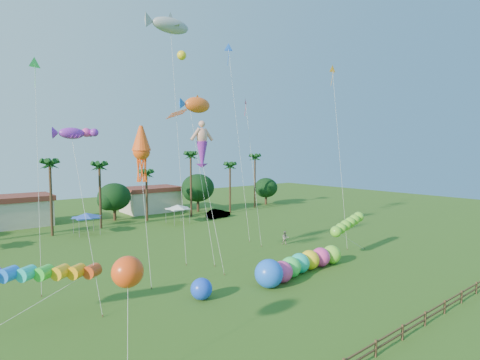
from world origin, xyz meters
TOP-DOWN VIEW (x-y plane):
  - ground at (0.00, 0.00)m, footprint 160.00×160.00m
  - tree_line at (3.57, 44.00)m, footprint 69.46×8.91m
  - buildings_row at (-3.09, 50.00)m, footprint 35.00×7.00m
  - tent_row at (-6.00, 36.33)m, footprint 31.00×4.00m
  - fence at (0.00, -6.00)m, footprint 36.12×0.12m
  - car_b at (16.12, 36.08)m, footprint 4.74×2.20m
  - spectator_b at (11.56, 15.28)m, footprint 1.05×1.01m
  - caterpillar_inflatable at (4.04, 6.35)m, footprint 12.10×3.39m
  - blue_ball at (-6.18, 7.19)m, footprint 1.71×1.71m
  - rainbow_tube at (-15.32, 10.27)m, footprint 8.79×4.05m
  - green_worm at (11.02, 7.25)m, footprint 9.60×3.07m
  - orange_ball_kite at (-14.35, 1.66)m, footprint 1.96×2.62m
  - merman_kite at (-1.10, 14.73)m, footprint 2.15×4.88m
  - fish_kite at (1.21, 19.13)m, footprint 4.88×6.74m
  - shark_kite at (-0.62, 21.74)m, footprint 6.25×7.61m
  - squid_kite at (-7.20, 15.55)m, footprint 2.02×4.79m
  - lobster_kite at (-13.83, 13.25)m, footprint 3.67×5.80m
  - delta_kite_red at (9.13, 20.11)m, footprint 1.15×4.33m
  - delta_kite_yellow at (16.48, 12.21)m, footprint 1.67×3.66m
  - delta_kite_green at (-14.82, 20.45)m, footprint 1.74×5.11m
  - delta_kite_blue at (9.30, 23.92)m, footprint 1.30×5.34m

SIDE VIEW (x-z plane):
  - ground at x=0.00m, z-range 0.00..0.00m
  - fence at x=0.00m, z-range 0.11..1.11m
  - car_b at x=16.12m, z-range 0.00..1.51m
  - spectator_b at x=11.56m, z-range 0.00..1.70m
  - blue_ball at x=-6.18m, z-range 0.00..1.71m
  - caterpillar_inflatable at x=4.04m, z-range -0.20..2.26m
  - buildings_row at x=-3.09m, z-range 0.00..4.00m
  - tent_row at x=-6.00m, z-range 2.45..3.05m
  - rainbow_tube at x=-15.32m, z-range 1.26..4.78m
  - green_worm at x=11.02m, z-range 1.18..4.98m
  - tree_line at x=3.57m, z-range -1.22..9.78m
  - orange_ball_kite at x=-14.35m, z-range 2.24..8.42m
  - squid_kite at x=-7.20m, z-range 4.56..18.69m
  - merman_kite at x=-1.10m, z-range 4.88..19.21m
  - lobster_kite at x=-13.83m, z-range 6.19..19.86m
  - fish_kite at x=1.21m, z-range 7.94..25.81m
  - delta_kite_red at x=9.13m, z-range 8.25..26.74m
  - delta_kite_green at x=-14.82m, z-range 9.05..29.04m
  - delta_kite_yellow at x=16.48m, z-range 10.09..32.37m
  - delta_kite_blue at x=9.30m, z-range 12.01..38.21m
  - shark_kite at x=-0.62m, z-range 12.38..39.32m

